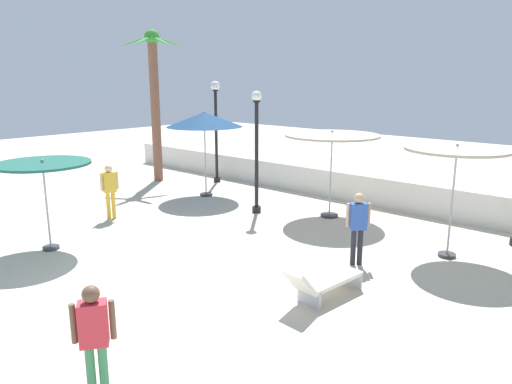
{
  "coord_description": "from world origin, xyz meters",
  "views": [
    {
      "loc": [
        7.94,
        -5.76,
        4.2
      ],
      "look_at": [
        0.0,
        3.02,
        1.4
      ],
      "focal_mm": 33.77,
      "sensor_mm": 36.0,
      "label": 1
    }
  ],
  "objects_px": {
    "patio_umbrella_2": "(204,120)",
    "guest_3": "(110,186)",
    "lounge_chair_0": "(323,281)",
    "palm_tree_0": "(155,92)",
    "guest_1": "(94,333)",
    "patio_umbrella_0": "(457,155)",
    "lamp_post_0": "(216,121)",
    "guest_0": "(358,222)",
    "lamp_post_1": "(257,145)",
    "patio_umbrella_1": "(332,140)",
    "patio_umbrella_3": "(43,168)"
  },
  "relations": [
    {
      "from": "guest_0",
      "to": "patio_umbrella_2",
      "type": "bearing_deg",
      "value": 163.8
    },
    {
      "from": "guest_0",
      "to": "lamp_post_1",
      "type": "bearing_deg",
      "value": 159.42
    },
    {
      "from": "lamp_post_0",
      "to": "guest_1",
      "type": "relative_size",
      "value": 2.47
    },
    {
      "from": "palm_tree_0",
      "to": "guest_3",
      "type": "height_order",
      "value": "palm_tree_0"
    },
    {
      "from": "guest_1",
      "to": "patio_umbrella_0",
      "type": "bearing_deg",
      "value": 80.71
    },
    {
      "from": "lounge_chair_0",
      "to": "guest_1",
      "type": "bearing_deg",
      "value": -95.9
    },
    {
      "from": "patio_umbrella_3",
      "to": "lamp_post_0",
      "type": "distance_m",
      "value": 8.87
    },
    {
      "from": "lamp_post_0",
      "to": "guest_1",
      "type": "distance_m",
      "value": 14.07
    },
    {
      "from": "patio_umbrella_2",
      "to": "lamp_post_1",
      "type": "xyz_separation_m",
      "value": [
        2.9,
        -0.44,
        -0.6
      ]
    },
    {
      "from": "lamp_post_1",
      "to": "guest_1",
      "type": "distance_m",
      "value": 9.6
    },
    {
      "from": "lamp_post_0",
      "to": "guest_3",
      "type": "distance_m",
      "value": 6.28
    },
    {
      "from": "patio_umbrella_0",
      "to": "patio_umbrella_1",
      "type": "bearing_deg",
      "value": 166.11
    },
    {
      "from": "patio_umbrella_3",
      "to": "guest_0",
      "type": "xyz_separation_m",
      "value": [
        6.24,
        4.26,
        -1.06
      ]
    },
    {
      "from": "patio_umbrella_2",
      "to": "lamp_post_0",
      "type": "distance_m",
      "value": 2.43
    },
    {
      "from": "palm_tree_0",
      "to": "patio_umbrella_0",
      "type": "bearing_deg",
      "value": -3.52
    },
    {
      "from": "lamp_post_0",
      "to": "patio_umbrella_2",
      "type": "bearing_deg",
      "value": -52.83
    },
    {
      "from": "lamp_post_1",
      "to": "guest_3",
      "type": "height_order",
      "value": "lamp_post_1"
    },
    {
      "from": "lamp_post_1",
      "to": "guest_3",
      "type": "xyz_separation_m",
      "value": [
        -2.81,
        -3.52,
        -1.14
      ]
    },
    {
      "from": "patio_umbrella_1",
      "to": "lounge_chair_0",
      "type": "height_order",
      "value": "patio_umbrella_1"
    },
    {
      "from": "patio_umbrella_0",
      "to": "guest_3",
      "type": "bearing_deg",
      "value": -157.44
    },
    {
      "from": "patio_umbrella_0",
      "to": "palm_tree_0",
      "type": "xyz_separation_m",
      "value": [
        -12.47,
        0.77,
        1.16
      ]
    },
    {
      "from": "patio_umbrella_3",
      "to": "guest_3",
      "type": "height_order",
      "value": "patio_umbrella_3"
    },
    {
      "from": "patio_umbrella_2",
      "to": "patio_umbrella_0",
      "type": "bearing_deg",
      "value": -1.8
    },
    {
      "from": "patio_umbrella_2",
      "to": "lounge_chair_0",
      "type": "distance_m",
      "value": 9.39
    },
    {
      "from": "patio_umbrella_2",
      "to": "guest_3",
      "type": "height_order",
      "value": "patio_umbrella_2"
    },
    {
      "from": "patio_umbrella_0",
      "to": "guest_0",
      "type": "xyz_separation_m",
      "value": [
        -1.37,
        -1.92,
        -1.45
      ]
    },
    {
      "from": "patio_umbrella_2",
      "to": "palm_tree_0",
      "type": "xyz_separation_m",
      "value": [
        -3.52,
        0.49,
        0.88
      ]
    },
    {
      "from": "palm_tree_0",
      "to": "lounge_chair_0",
      "type": "height_order",
      "value": "palm_tree_0"
    },
    {
      "from": "guest_0",
      "to": "guest_3",
      "type": "relative_size",
      "value": 1.01
    },
    {
      "from": "patio_umbrella_0",
      "to": "patio_umbrella_3",
      "type": "relative_size",
      "value": 1.19
    },
    {
      "from": "patio_umbrella_0",
      "to": "guest_1",
      "type": "height_order",
      "value": "patio_umbrella_0"
    },
    {
      "from": "lounge_chair_0",
      "to": "guest_0",
      "type": "relative_size",
      "value": 1.14
    },
    {
      "from": "patio_umbrella_2",
      "to": "guest_1",
      "type": "xyz_separation_m",
      "value": [
        7.57,
        -8.75,
        -1.76
      ]
    },
    {
      "from": "patio_umbrella_3",
      "to": "lamp_post_1",
      "type": "xyz_separation_m",
      "value": [
        1.55,
        6.02,
        0.08
      ]
    },
    {
      "from": "patio_umbrella_1",
      "to": "guest_3",
      "type": "xyz_separation_m",
      "value": [
        -4.81,
        -4.69,
        -1.38
      ]
    },
    {
      "from": "lamp_post_0",
      "to": "guest_0",
      "type": "xyz_separation_m",
      "value": [
        9.05,
        -4.13,
        -1.5
      ]
    },
    {
      "from": "lamp_post_1",
      "to": "patio_umbrella_0",
      "type": "bearing_deg",
      "value": 1.54
    },
    {
      "from": "patio_umbrella_1",
      "to": "lamp_post_1",
      "type": "distance_m",
      "value": 2.33
    },
    {
      "from": "lounge_chair_0",
      "to": "palm_tree_0",
      "type": "bearing_deg",
      "value": 157.82
    },
    {
      "from": "patio_umbrella_2",
      "to": "palm_tree_0",
      "type": "bearing_deg",
      "value": 172.15
    },
    {
      "from": "patio_umbrella_0",
      "to": "lamp_post_0",
      "type": "height_order",
      "value": "lamp_post_0"
    },
    {
      "from": "lamp_post_0",
      "to": "guest_1",
      "type": "height_order",
      "value": "lamp_post_0"
    },
    {
      "from": "guest_0",
      "to": "lamp_post_0",
      "type": "bearing_deg",
      "value": 155.45
    },
    {
      "from": "lamp_post_0",
      "to": "guest_0",
      "type": "relative_size",
      "value": 2.41
    },
    {
      "from": "patio_umbrella_1",
      "to": "guest_0",
      "type": "xyz_separation_m",
      "value": [
        2.68,
        -2.92,
        -1.37
      ]
    },
    {
      "from": "patio_umbrella_0",
      "to": "lounge_chair_0",
      "type": "distance_m",
      "value": 4.56
    },
    {
      "from": "patio_umbrella_1",
      "to": "lounge_chair_0",
      "type": "bearing_deg",
      "value": -57.65
    },
    {
      "from": "patio_umbrella_0",
      "to": "lamp_post_0",
      "type": "distance_m",
      "value": 10.65
    },
    {
      "from": "patio_umbrella_3",
      "to": "guest_0",
      "type": "relative_size",
      "value": 1.36
    },
    {
      "from": "lamp_post_0",
      "to": "palm_tree_0",
      "type": "bearing_deg",
      "value": -144.96
    }
  ]
}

